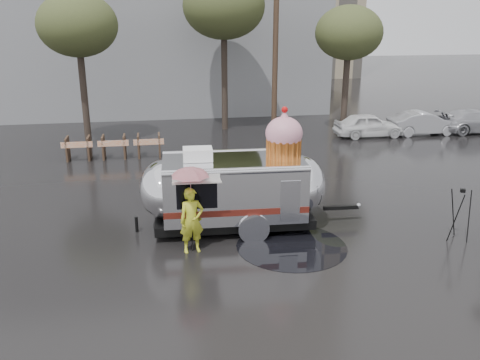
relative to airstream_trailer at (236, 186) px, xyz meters
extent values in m
plane|color=black|center=(1.48, -1.71, -1.28)|extent=(120.00, 120.00, 0.00)
cylinder|color=black|center=(1.28, -1.56, -1.27)|extent=(3.01, 3.01, 0.01)
cylinder|color=black|center=(0.67, 0.83, -1.27)|extent=(3.34, 3.34, 0.01)
cylinder|color=black|center=(-0.84, 2.22, -1.27)|extent=(1.80, 1.80, 0.01)
cylinder|color=black|center=(1.42, 2.93, -1.27)|extent=(3.54, 3.54, 0.01)
cube|color=slate|center=(-2.52, 22.29, 5.22)|extent=(22.00, 12.00, 13.00)
cylinder|color=#473323|center=(3.98, 12.29, 3.22)|extent=(0.28, 0.28, 9.00)
cylinder|color=#382D26|center=(-5.52, 11.29, 1.65)|extent=(0.32, 0.32, 5.85)
ellipsoid|color=#363E21|center=(-5.52, 11.29, 4.25)|extent=(3.64, 3.64, 2.86)
cylinder|color=#382D26|center=(1.48, 13.29, 2.10)|extent=(0.32, 0.32, 6.75)
ellipsoid|color=#363E21|center=(1.48, 13.29, 5.10)|extent=(4.20, 4.20, 3.30)
cylinder|color=#382D26|center=(7.48, 11.29, 1.42)|extent=(0.32, 0.32, 5.40)
ellipsoid|color=#363E21|center=(7.48, 11.29, 3.82)|extent=(3.36, 3.36, 2.64)
cube|color=#473323|center=(-6.02, 8.29, -0.78)|extent=(0.08, 0.80, 1.00)
cube|color=#473323|center=(-5.12, 8.29, -0.78)|extent=(0.08, 0.80, 1.00)
cube|color=#E5590C|center=(-5.57, 7.91, -0.53)|extent=(1.30, 0.04, 0.25)
cube|color=#473323|center=(-4.52, 8.29, -0.78)|extent=(0.08, 0.80, 1.00)
cube|color=#473323|center=(-3.62, 8.29, -0.78)|extent=(0.08, 0.80, 1.00)
cube|color=#E5590C|center=(-4.07, 7.91, -0.53)|extent=(1.30, 0.04, 0.25)
cube|color=#473323|center=(-3.02, 8.29, -0.78)|extent=(0.08, 0.80, 1.00)
cube|color=#473323|center=(-2.12, 8.29, -0.78)|extent=(0.08, 0.80, 1.00)
cube|color=#E5590C|center=(-2.57, 7.91, -0.53)|extent=(1.30, 0.04, 0.25)
imported|color=silver|center=(8.48, 10.29, -0.58)|extent=(4.00, 1.80, 1.40)
imported|color=#B2B2B7|center=(11.48, 10.29, -0.58)|extent=(4.00, 1.80, 1.40)
imported|color=#B2B2B7|center=(14.48, 10.29, -0.56)|extent=(4.20, 1.80, 1.44)
cube|color=silver|center=(-0.08, 0.01, 0.00)|extent=(4.09, 2.25, 1.64)
ellipsoid|color=silver|center=(1.92, -0.07, 0.00)|extent=(1.45, 2.15, 1.64)
ellipsoid|color=silver|center=(-2.09, 0.09, 0.00)|extent=(1.45, 2.15, 1.64)
cube|color=black|center=(-0.08, 0.01, -0.96)|extent=(4.62, 2.00, 0.27)
cylinder|color=black|center=(0.33, -0.95, -0.96)|extent=(0.64, 0.23, 0.64)
cylinder|color=black|center=(0.41, 0.93, -0.96)|extent=(0.64, 0.23, 0.64)
cylinder|color=silver|center=(0.33, -1.07, -0.91)|extent=(0.88, 0.13, 0.87)
cube|color=black|center=(3.19, -0.12, -0.82)|extent=(1.10, 0.15, 0.11)
sphere|color=silver|center=(3.74, -0.14, -0.78)|extent=(0.15, 0.15, 0.15)
cylinder|color=black|center=(-2.90, 0.12, -1.05)|extent=(0.09, 0.09, 0.46)
cube|color=#4F1710|center=(-0.13, -1.03, -0.41)|extent=(4.00, 0.19, 0.18)
cube|color=#4F1710|center=(-0.04, 1.05, -0.41)|extent=(4.00, 0.19, 0.18)
cube|color=black|center=(-1.22, -1.00, 0.13)|extent=(1.09, 0.07, 0.73)
cube|color=#A3A098|center=(-1.23, -1.22, 0.59)|extent=(1.29, 0.50, 0.13)
cube|color=silver|center=(1.33, -1.11, -0.14)|extent=(0.55, 0.05, 1.18)
cube|color=white|center=(-1.09, 0.05, 1.00)|extent=(0.84, 0.62, 0.35)
cylinder|color=orange|center=(1.37, -0.05, 1.09)|extent=(0.98, 0.98, 0.55)
ellipsoid|color=pink|center=(1.37, -0.05, 1.53)|extent=(1.10, 1.10, 0.95)
cone|color=pink|center=(1.37, -0.05, 2.00)|extent=(0.47, 0.47, 0.36)
sphere|color=red|center=(1.37, -0.05, 2.20)|extent=(0.19, 0.19, 0.18)
imported|color=gold|center=(-1.40, -1.41, -0.39)|extent=(0.70, 0.53, 1.77)
imported|color=pink|center=(-1.40, -1.41, 0.69)|extent=(1.21, 1.21, 0.83)
cylinder|color=black|center=(-1.40, -1.41, -0.45)|extent=(0.02, 0.02, 1.65)
cylinder|color=black|center=(6.19, -1.97, -0.56)|extent=(0.15, 0.31, 1.45)
cylinder|color=black|center=(5.92, -1.62, -0.56)|extent=(0.33, 0.07, 1.45)
cylinder|color=black|center=(5.76, -2.03, -0.56)|extent=(0.22, 0.27, 1.45)
cube|color=black|center=(5.96, -1.88, 0.18)|extent=(0.15, 0.14, 0.10)
camera|label=1|loc=(-2.16, -13.72, 4.79)|focal=38.00mm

